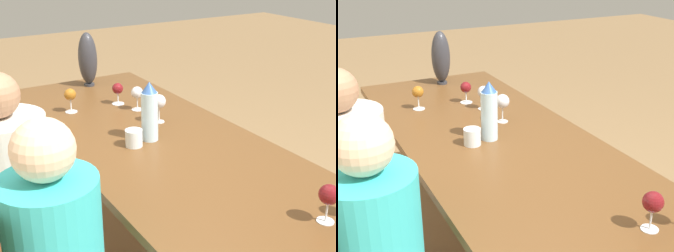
{
  "view_description": "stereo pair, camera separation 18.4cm",
  "coord_description": "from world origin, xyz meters",
  "views": [
    {
      "loc": [
        -1.68,
        1.03,
        1.65
      ],
      "look_at": [
        0.02,
        0.0,
        0.85
      ],
      "focal_mm": 50.0,
      "sensor_mm": 36.0,
      "label": 1
    },
    {
      "loc": [
        -1.76,
        0.87,
        1.65
      ],
      "look_at": [
        0.02,
        0.0,
        0.85
      ],
      "focal_mm": 50.0,
      "sensor_mm": 36.0,
      "label": 2
    }
  ],
  "objects": [
    {
      "name": "dining_table",
      "position": [
        0.0,
        0.0,
        0.68
      ],
      "size": [
        2.55,
        0.88,
        0.75
      ],
      "color": "brown",
      "rests_on": "ground_plane"
    },
    {
      "name": "water_bottle",
      "position": [
        0.13,
        0.03,
        0.89
      ],
      "size": [
        0.08,
        0.08,
        0.29
      ],
      "color": "silver",
      "rests_on": "dining_table"
    },
    {
      "name": "water_tumbler",
      "position": [
        0.1,
        0.13,
        0.79
      ],
      "size": [
        0.08,
        0.08,
        0.08
      ],
      "color": "silver",
      "rests_on": "dining_table"
    },
    {
      "name": "vase",
      "position": [
        1.11,
        -0.06,
        0.93
      ],
      "size": [
        0.12,
        0.12,
        0.35
      ],
      "color": "#2D2D33",
      "rests_on": "dining_table"
    },
    {
      "name": "wine_glass_0",
      "position": [
        0.31,
        -0.12,
        0.87
      ],
      "size": [
        0.07,
        0.07,
        0.15
      ],
      "color": "silver",
      "rests_on": "dining_table"
    },
    {
      "name": "wine_glass_1",
      "position": [
        0.68,
        -0.06,
        0.84
      ],
      "size": [
        0.07,
        0.07,
        0.13
      ],
      "color": "silver",
      "rests_on": "dining_table"
    },
    {
      "name": "wine_glass_3",
      "position": [
        0.69,
        0.22,
        0.85
      ],
      "size": [
        0.07,
        0.07,
        0.14
      ],
      "color": "silver",
      "rests_on": "dining_table"
    },
    {
      "name": "wine_glass_5",
      "position": [
        -0.8,
        -0.13,
        0.86
      ],
      "size": [
        0.07,
        0.07,
        0.14
      ],
      "color": "silver",
      "rests_on": "dining_table"
    },
    {
      "name": "wine_glass_6",
      "position": [
        0.53,
        -0.11,
        0.85
      ],
      "size": [
        0.07,
        0.07,
        0.14
      ],
      "color": "silver",
      "rests_on": "dining_table"
    },
    {
      "name": "person_far",
      "position": [
        0.19,
        0.68,
        0.62
      ],
      "size": [
        0.37,
        0.37,
        1.17
      ],
      "color": "#2D2D38",
      "rests_on": "ground_plane"
    }
  ]
}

